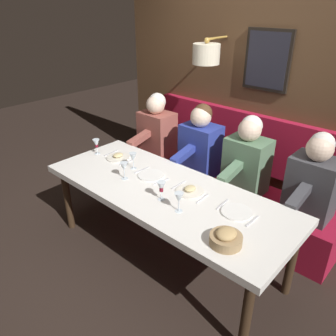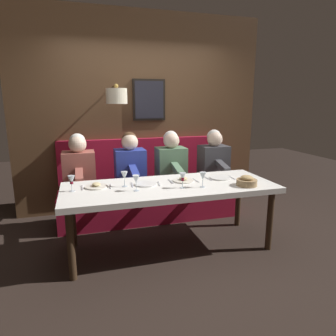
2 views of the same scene
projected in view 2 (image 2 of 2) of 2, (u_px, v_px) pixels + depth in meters
ground_plane at (170, 247)px, 3.42m from camera, size 12.00×12.00×0.00m
dining_table at (170, 191)px, 3.27m from camera, size 0.90×2.30×0.74m
banquette_bench at (152, 204)px, 4.21m from camera, size 0.52×2.50×0.45m
back_wall_panel at (142, 119)px, 4.49m from camera, size 0.59×3.70×2.90m
diner_nearest at (214, 159)px, 4.32m from camera, size 0.60×0.40×0.79m
diner_near at (171, 162)px, 4.15m from camera, size 0.60×0.40×0.79m
diner_middle at (130, 164)px, 3.99m from camera, size 0.60×0.40×0.79m
diner_far at (79, 167)px, 3.81m from camera, size 0.60×0.40×0.79m
place_setting_0 at (96, 186)px, 3.17m from camera, size 0.24×0.32×0.05m
place_setting_1 at (183, 180)px, 3.41m from camera, size 0.24×0.31×0.05m
place_setting_2 at (220, 178)px, 3.54m from camera, size 0.24×0.31×0.01m
place_setting_3 at (146, 184)px, 3.27m from camera, size 0.24×0.33×0.01m
wine_glass_0 at (71, 180)px, 3.01m from camera, size 0.07×0.07×0.16m
wine_glass_1 at (136, 180)px, 3.02m from camera, size 0.07×0.07×0.16m
wine_glass_2 at (183, 177)px, 3.13m from camera, size 0.07×0.07×0.16m
wine_glass_3 at (203, 176)px, 3.15m from camera, size 0.07×0.07×0.16m
wine_glass_4 at (124, 176)px, 3.18m from camera, size 0.07×0.07×0.16m
bread_bowl at (247, 181)px, 3.22m from camera, size 0.22×0.22×0.12m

